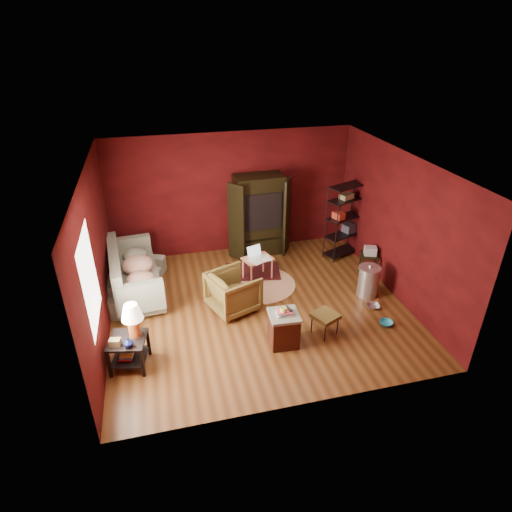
{
  "coord_description": "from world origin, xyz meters",
  "views": [
    {
      "loc": [
        -1.68,
        -6.59,
        4.79
      ],
      "look_at": [
        0.0,
        0.2,
        1.0
      ],
      "focal_mm": 30.0,
      "sensor_mm": 36.0,
      "label": 1
    }
  ],
  "objects": [
    {
      "name": "rug_round",
      "position": [
        0.22,
        0.75,
        0.01
      ],
      "size": [
        1.95,
        1.95,
        0.01
      ],
      "rotation": [
        0.0,
        0.0,
        -0.42
      ],
      "color": "beige",
      "rests_on": "ground"
    },
    {
      "name": "sofa_cushions",
      "position": [
        -2.3,
        1.02,
        0.44
      ],
      "size": [
        1.06,
        2.22,
        0.9
      ],
      "rotation": [
        0.0,
        0.0,
        0.09
      ],
      "color": "gray",
      "rests_on": "sofa"
    },
    {
      "name": "wire_shelving",
      "position": [
        2.41,
        1.58,
        0.94
      ],
      "size": [
        0.92,
        0.65,
        1.72
      ],
      "rotation": [
        0.0,
        0.0,
        0.39
      ],
      "color": "black",
      "rests_on": "ground"
    },
    {
      "name": "pet_bowl_steel",
      "position": [
        2.13,
        -0.57,
        0.13
      ],
      "size": [
        0.26,
        0.12,
        0.25
      ],
      "primitive_type": "imported",
      "rotation": [
        0.0,
        0.0,
        -0.24
      ],
      "color": "#B9BBC0",
      "rests_on": "ground"
    },
    {
      "name": "armchair",
      "position": [
        -0.48,
        0.04,
        0.42
      ],
      "size": [
        1.01,
        1.04,
        0.84
      ],
      "primitive_type": "imported",
      "rotation": [
        0.0,
        0.0,
        1.93
      ],
      "color": "black",
      "rests_on": "ground"
    },
    {
      "name": "side_table",
      "position": [
        -2.3,
        -1.05,
        0.66
      ],
      "size": [
        0.66,
        0.66,
        1.1
      ],
      "rotation": [
        0.0,
        0.0,
        -0.21
      ],
      "color": "black",
      "rests_on": "ground"
    },
    {
      "name": "mug",
      "position": [
        0.12,
        -1.19,
        0.72
      ],
      "size": [
        0.13,
        0.12,
        0.11
      ],
      "primitive_type": "imported",
      "rotation": [
        0.0,
        0.0,
        0.32
      ],
      "color": "#FFFE7C",
      "rests_on": "hamper"
    },
    {
      "name": "small_stand",
      "position": [
        2.55,
        0.53,
        0.53
      ],
      "size": [
        0.45,
        0.45,
        0.71
      ],
      "rotation": [
        0.0,
        0.0,
        -0.34
      ],
      "color": "black",
      "rests_on": "ground"
    },
    {
      "name": "trash_can",
      "position": [
        2.21,
        -0.14,
        0.32
      ],
      "size": [
        0.51,
        0.51,
        0.69
      ],
      "rotation": [
        0.0,
        0.0,
        0.17
      ],
      "color": "silver",
      "rests_on": "ground"
    },
    {
      "name": "laptop_desk",
      "position": [
        0.23,
        1.0,
        0.45
      ],
      "size": [
        0.69,
        0.6,
        0.73
      ],
      "rotation": [
        0.0,
        0.0,
        0.32
      ],
      "color": "#FF9B74",
      "rests_on": "ground"
    },
    {
      "name": "hamper",
      "position": [
        0.15,
        -1.15,
        0.31
      ],
      "size": [
        0.52,
        0.52,
        0.69
      ],
      "rotation": [
        0.0,
        0.0,
        -0.06
      ],
      "color": "#461D10",
      "rests_on": "ground"
    },
    {
      "name": "vase",
      "position": [
        -2.34,
        -1.27,
        0.6
      ],
      "size": [
        0.16,
        0.17,
        0.15
      ],
      "primitive_type": "imported",
      "rotation": [
        0.0,
        0.0,
        0.09
      ],
      "color": "#0D1343",
      "rests_on": "side_table"
    },
    {
      "name": "pet_bowl_turquoise",
      "position": [
        2.1,
        -1.12,
        0.12
      ],
      "size": [
        0.25,
        0.13,
        0.24
      ],
      "primitive_type": "imported",
      "rotation": [
        0.0,
        0.0,
        0.24
      ],
      "color": "#29A2C1",
      "rests_on": "ground"
    },
    {
      "name": "tv_armoire",
      "position": [
        0.55,
        2.16,
        0.98
      ],
      "size": [
        1.48,
        0.83,
        1.88
      ],
      "rotation": [
        0.0,
        0.0,
        0.05
      ],
      "color": "black",
      "rests_on": "ground"
    },
    {
      "name": "rug_oriental",
      "position": [
        0.19,
        1.3,
        0.02
      ],
      "size": [
        1.32,
        1.0,
        0.01
      ],
      "rotation": [
        0.0,
        0.0,
        -0.19
      ],
      "color": "#531618",
      "rests_on": "ground"
    },
    {
      "name": "sofa",
      "position": [
        -2.32,
        1.05,
        0.38
      ],
      "size": [
        1.21,
        2.0,
        0.75
      ],
      "primitive_type": "imported",
      "rotation": [
        0.0,
        0.0,
        1.21
      ],
      "color": "gray",
      "rests_on": "ground"
    },
    {
      "name": "footstool",
      "position": [
        0.92,
        -1.07,
        0.35
      ],
      "size": [
        0.53,
        0.53,
        0.41
      ],
      "rotation": [
        0.0,
        0.0,
        0.44
      ],
      "color": "black",
      "rests_on": "ground"
    },
    {
      "name": "room",
      "position": [
        -0.04,
        -0.01,
        1.4
      ],
      "size": [
        5.54,
        5.04,
        2.84
      ],
      "color": "brown",
      "rests_on": "ground"
    }
  ]
}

